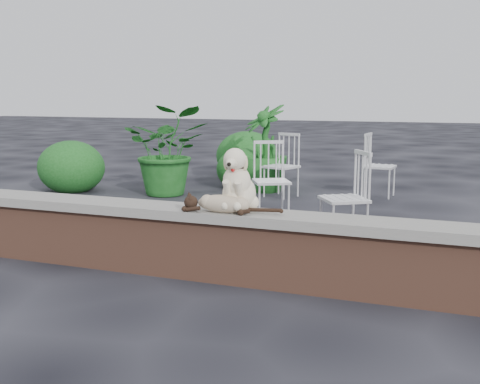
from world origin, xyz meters
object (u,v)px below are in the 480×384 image
(chair_e, at_px, (380,165))
(chair_d, at_px, (344,197))
(chair_b, at_px, (281,165))
(potted_plant_a, at_px, (168,150))
(cat, at_px, (223,203))
(chair_a, at_px, (271,180))
(dog, at_px, (239,178))
(potted_plant_b, at_px, (264,148))

(chair_e, bearing_deg, chair_d, -174.60)
(chair_b, bearing_deg, potted_plant_a, -145.84)
(cat, xyz_separation_m, potted_plant_a, (-2.39, 3.61, 0.02))
(cat, bearing_deg, chair_a, 96.57)
(chair_e, distance_m, chair_a, 2.27)
(chair_e, xyz_separation_m, potted_plant_a, (-3.02, -0.96, 0.21))
(cat, bearing_deg, chair_b, 97.64)
(dog, xyz_separation_m, cat, (-0.08, -0.15, -0.18))
(cat, distance_m, chair_e, 4.62)
(dog, distance_m, chair_a, 2.49)
(cat, xyz_separation_m, chair_b, (-0.74, 4.05, -0.19))
(cat, height_order, chair_b, chair_b)
(chair_d, relative_size, chair_e, 1.00)
(chair_b, xyz_separation_m, chair_e, (1.37, 0.53, 0.00))
(dog, bearing_deg, chair_e, 80.23)
(potted_plant_a, distance_m, potted_plant_b, 1.50)
(dog, xyz_separation_m, chair_d, (0.57, 1.51, -0.37))
(chair_e, bearing_deg, potted_plant_b, 98.88)
(chair_b, height_order, chair_e, same)
(potted_plant_a, bearing_deg, cat, -56.56)
(chair_b, relative_size, potted_plant_b, 0.69)
(chair_a, bearing_deg, cat, -109.86)
(chair_e, bearing_deg, dog, 177.93)
(chair_b, height_order, potted_plant_a, potted_plant_a)
(potted_plant_a, bearing_deg, chair_d, -32.80)
(chair_e, bearing_deg, potted_plant_a, 112.69)
(chair_b, bearing_deg, potted_plant_b, 153.97)
(chair_b, xyz_separation_m, chair_a, (0.32, -1.48, 0.00))
(chair_b, bearing_deg, chair_a, -58.34)
(cat, relative_size, potted_plant_a, 0.70)
(chair_a, bearing_deg, chair_d, -69.44)
(chair_d, relative_size, chair_b, 1.00)
(chair_d, bearing_deg, chair_b, 177.60)
(chair_d, bearing_deg, dog, -53.24)
(chair_d, bearing_deg, cat, -53.94)
(dog, relative_size, chair_e, 0.55)
(potted_plant_a, relative_size, potted_plant_b, 1.00)
(chair_e, height_order, potted_plant_b, potted_plant_b)
(cat, xyz_separation_m, chair_e, (0.63, 4.58, -0.19))
(chair_b, relative_size, potted_plant_a, 0.69)
(chair_b, relative_size, chair_e, 1.00)
(chair_b, bearing_deg, chair_d, -40.36)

